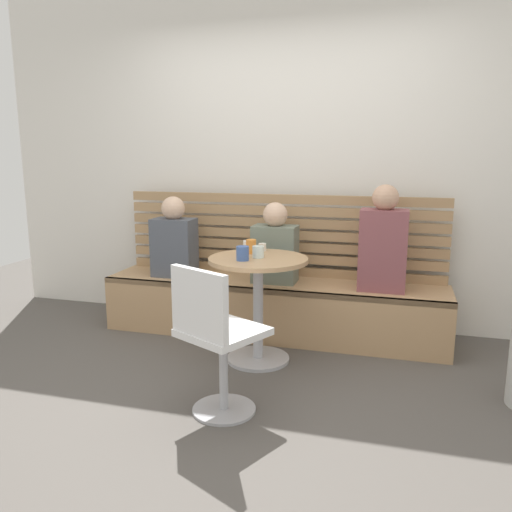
% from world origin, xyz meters
% --- Properties ---
extents(ground, '(8.00, 8.00, 0.00)m').
position_xyz_m(ground, '(0.00, 0.00, 0.00)').
color(ground, '#514C47').
extents(back_wall, '(5.20, 0.10, 2.90)m').
position_xyz_m(back_wall, '(0.00, 1.64, 1.45)').
color(back_wall, silver).
rests_on(back_wall, ground).
extents(booth_bench, '(2.70, 0.52, 0.44)m').
position_xyz_m(booth_bench, '(0.00, 1.20, 0.22)').
color(booth_bench, tan).
rests_on(booth_bench, ground).
extents(booth_backrest, '(2.65, 0.04, 0.67)m').
position_xyz_m(booth_backrest, '(0.00, 1.44, 0.78)').
color(booth_backrest, '#A68157').
rests_on(booth_backrest, booth_bench).
extents(cafe_table, '(0.68, 0.68, 0.74)m').
position_xyz_m(cafe_table, '(0.03, 0.66, 0.52)').
color(cafe_table, '#ADADB2').
rests_on(cafe_table, ground).
extents(white_chair, '(0.54, 0.54, 0.85)m').
position_xyz_m(white_chair, '(0.01, -0.15, 0.46)').
color(white_chair, '#ADADB2').
rests_on(white_chair, ground).
extents(person_adult, '(0.34, 0.22, 0.78)m').
position_xyz_m(person_adult, '(0.84, 1.17, 0.79)').
color(person_adult, brown).
rests_on(person_adult, booth_bench).
extents(person_child_left, '(0.34, 0.22, 0.66)m').
position_xyz_m(person_child_left, '(-0.83, 1.17, 0.73)').
color(person_child_left, '#4C515B').
rests_on(person_child_left, booth_bench).
extents(person_child_middle, '(0.34, 0.22, 0.63)m').
position_xyz_m(person_child_middle, '(0.02, 1.19, 0.72)').
color(person_child_middle, slate).
rests_on(person_child_middle, booth_bench).
extents(cup_mug_blue, '(0.08, 0.08, 0.09)m').
position_xyz_m(cup_mug_blue, '(-0.04, 0.54, 0.79)').
color(cup_mug_blue, '#3D5B9E').
rests_on(cup_mug_blue, cafe_table).
extents(cup_glass_short, '(0.08, 0.08, 0.08)m').
position_xyz_m(cup_glass_short, '(0.03, 0.66, 0.78)').
color(cup_glass_short, silver).
rests_on(cup_glass_short, cafe_table).
extents(cup_espresso_small, '(0.06, 0.06, 0.05)m').
position_xyz_m(cup_espresso_small, '(-0.01, 0.90, 0.77)').
color(cup_espresso_small, silver).
rests_on(cup_espresso_small, cafe_table).
extents(cup_ceramic_white, '(0.08, 0.08, 0.07)m').
position_xyz_m(cup_ceramic_white, '(-0.11, 0.90, 0.78)').
color(cup_ceramic_white, white).
rests_on(cup_ceramic_white, cafe_table).
extents(cup_tumbler_orange, '(0.07, 0.07, 0.10)m').
position_xyz_m(cup_tumbler_orange, '(-0.06, 0.78, 0.79)').
color(cup_tumbler_orange, orange).
rests_on(cup_tumbler_orange, cafe_table).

